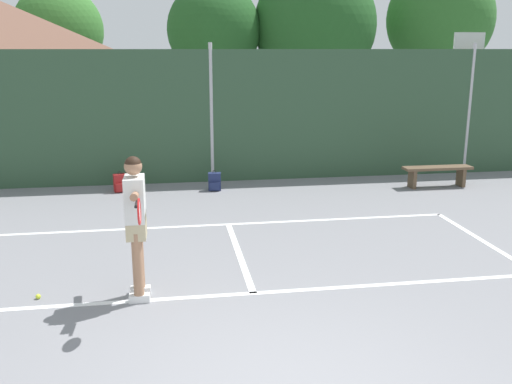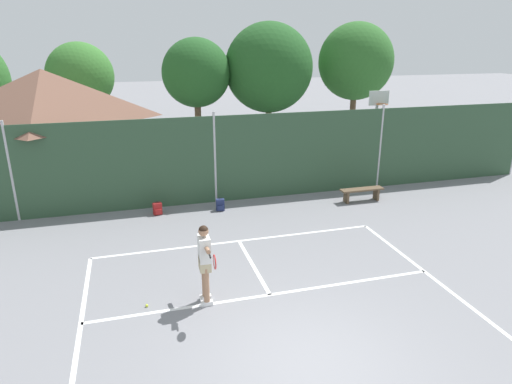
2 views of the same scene
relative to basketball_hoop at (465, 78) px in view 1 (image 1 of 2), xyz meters
name	(u,v)px [view 1 (image 1 of 2)]	position (x,y,z in m)	size (l,w,h in m)	color
court_markings	(281,369)	(-7.35, -10.20, -2.31)	(8.30, 11.10, 0.01)	white
chainlink_fence	(212,117)	(-7.35, -1.85, -0.76)	(26.09, 0.09, 3.25)	#2D4C33
basketball_hoop	(465,78)	(0.00, 0.00, 0.00)	(0.90, 0.67, 3.55)	#9E9EA3
treeline_backdrop	(214,27)	(-6.42, 8.24, 1.64)	(25.74, 4.52, 6.59)	brown
tennis_player	(136,215)	(-8.81, -8.29, -1.20)	(0.27, 1.44, 1.85)	silver
tennis_ball	(38,296)	(-10.10, -8.11, -2.28)	(0.07, 0.07, 0.07)	#CCE033
backpack_red	(120,183)	(-9.47, -2.55, -2.12)	(0.31, 0.29, 0.46)	maroon
backpack_navy	(215,182)	(-7.38, -2.75, -2.12)	(0.30, 0.26, 0.46)	navy
courtside_bench	(437,172)	(-2.27, -3.22, -1.95)	(1.60, 0.36, 0.48)	brown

